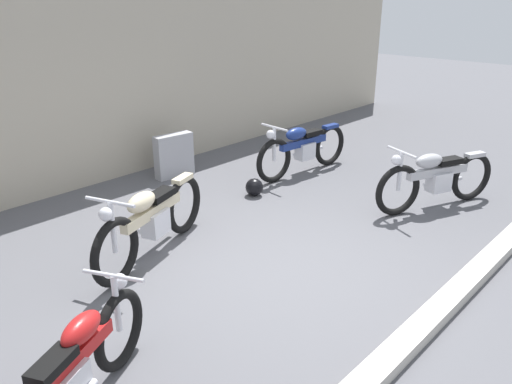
# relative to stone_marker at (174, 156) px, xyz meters

# --- Properties ---
(ground_plane) EXTENTS (40.00, 40.00, 0.00)m
(ground_plane) POSITION_rel_stone_marker_xyz_m (-1.21, -3.43, -0.37)
(ground_plane) COLOR #56565B
(building_wall) EXTENTS (18.00, 0.30, 3.32)m
(building_wall) POSITION_rel_stone_marker_xyz_m (-1.21, 0.82, 1.29)
(building_wall) COLOR #B2A893
(building_wall) RESTS_ON ground_plane
(curb_strip) EXTENTS (18.00, 0.24, 0.12)m
(curb_strip) POSITION_rel_stone_marker_xyz_m (-1.21, -5.12, -0.31)
(curb_strip) COLOR #B7B2A8
(curb_strip) RESTS_ON ground_plane
(stone_marker) EXTENTS (0.70, 0.28, 0.74)m
(stone_marker) POSITION_rel_stone_marker_xyz_m (0.00, 0.00, 0.00)
(stone_marker) COLOR #9E9EA3
(stone_marker) RESTS_ON ground_plane
(helmet) EXTENTS (0.28, 0.28, 0.28)m
(helmet) POSITION_rel_stone_marker_xyz_m (0.26, -1.62, -0.23)
(helmet) COLOR black
(helmet) RESTS_ON ground_plane
(motorcycle_blue) EXTENTS (2.13, 0.60, 0.96)m
(motorcycle_blue) POSITION_rel_stone_marker_xyz_m (1.60, -1.52, 0.09)
(motorcycle_blue) COLOR black
(motorcycle_blue) RESTS_ON ground_plane
(motorcycle_cream) EXTENTS (2.10, 0.94, 0.98)m
(motorcycle_cream) POSITION_rel_stone_marker_xyz_m (-1.99, -2.05, 0.10)
(motorcycle_cream) COLOR black
(motorcycle_cream) RESTS_ON ground_plane
(motorcycle_silver) EXTENTS (1.99, 1.01, 0.95)m
(motorcycle_silver) POSITION_rel_stone_marker_xyz_m (1.70, -3.87, 0.09)
(motorcycle_silver) COLOR black
(motorcycle_silver) RESTS_ON ground_plane
(motorcycle_red) EXTENTS (1.81, 0.99, 0.88)m
(motorcycle_red) POSITION_rel_stone_marker_xyz_m (-3.92, -3.69, 0.05)
(motorcycle_red) COLOR black
(motorcycle_red) RESTS_ON ground_plane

